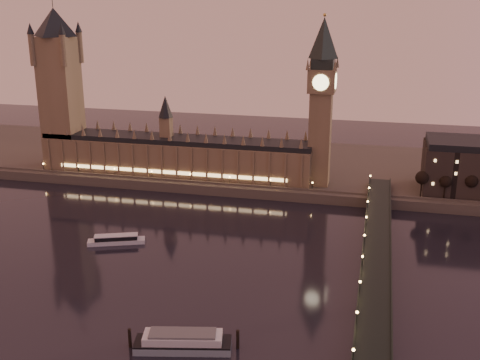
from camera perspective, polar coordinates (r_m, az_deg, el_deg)
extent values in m
plane|color=black|center=(285.06, -6.33, -8.06)|extent=(700.00, 700.00, 0.00)
cube|color=#423D35|center=(427.75, 4.82, 1.26)|extent=(560.00, 130.00, 6.00)
cube|color=brown|center=(398.90, -6.09, 2.10)|extent=(180.00, 26.00, 22.00)
cube|color=black|center=(395.74, -6.15, 3.86)|extent=(180.00, 22.00, 3.20)
cube|color=#FFCC7F|center=(388.36, -6.71, 0.73)|extent=(153.00, 0.25, 2.20)
cube|color=brown|center=(424.53, -16.57, 6.99)|extent=(22.00, 22.00, 88.00)
cone|color=black|center=(418.68, -17.21, 14.12)|extent=(31.68, 31.68, 18.00)
cube|color=brown|center=(374.49, 7.57, 3.87)|extent=(13.00, 13.00, 58.00)
cube|color=brown|center=(367.70, 7.79, 9.32)|extent=(16.00, 16.00, 14.00)
cylinder|color=#FFEAA5|center=(359.64, 7.66, 9.15)|extent=(9.60, 0.35, 9.60)
cylinder|color=#FFEAA5|center=(368.56, 6.51, 9.39)|extent=(0.35, 9.60, 9.60)
cube|color=black|center=(366.42, 7.86, 10.87)|extent=(13.00, 13.00, 6.00)
cone|color=black|center=(365.00, 7.96, 13.21)|extent=(17.68, 17.68, 24.00)
sphere|color=gold|center=(364.27, 8.05, 15.25)|extent=(2.00, 2.00, 2.00)
cube|color=black|center=(267.35, 12.76, -8.33)|extent=(13.00, 260.00, 2.00)
cube|color=black|center=(266.71, 11.42, -7.95)|extent=(0.60, 260.00, 1.00)
cube|color=black|center=(266.86, 14.15, -8.13)|extent=(0.60, 260.00, 1.00)
cylinder|color=black|center=(368.82, 16.94, -0.84)|extent=(0.70, 0.70, 10.26)
sphere|color=black|center=(367.23, 17.02, -0.04)|extent=(6.84, 6.84, 6.84)
cylinder|color=black|center=(370.06, 18.99, -0.98)|extent=(0.70, 0.70, 10.26)
sphere|color=black|center=(368.48, 19.08, -0.19)|extent=(6.84, 6.84, 6.84)
cylinder|color=black|center=(371.77, 21.03, -1.11)|extent=(0.70, 0.70, 10.26)
sphere|color=black|center=(370.20, 21.12, -0.33)|extent=(6.84, 6.84, 6.84)
cube|color=silver|center=(312.72, -11.64, -5.73)|extent=(28.87, 15.85, 2.09)
cube|color=black|center=(311.91, -11.66, -5.37)|extent=(21.53, 12.19, 2.09)
cube|color=silver|center=(311.44, -11.68, -5.16)|extent=(22.16, 12.63, 0.38)
cube|color=gray|center=(223.91, -5.43, -15.37)|extent=(35.75, 16.65, 2.80)
cube|color=black|center=(223.00, -5.44, -15.01)|extent=(35.75, 16.65, 0.54)
cube|color=silver|center=(222.11, -5.45, -14.65)|extent=(29.20, 14.26, 2.80)
cube|color=#595B5E|center=(221.17, -5.47, -14.26)|extent=(24.76, 12.31, 0.75)
cylinder|color=black|center=(226.42, -10.41, -14.52)|extent=(1.19, 1.19, 7.33)
cylinder|color=black|center=(222.21, -0.21, -14.87)|extent=(1.19, 1.19, 7.33)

